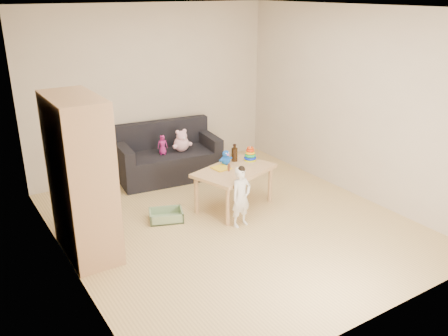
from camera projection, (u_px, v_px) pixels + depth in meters
room at (232, 124)px, 5.57m from camera, size 4.50×4.50×4.50m
wardrobe at (81, 178)px, 5.07m from camera, size 0.50×0.99×1.78m
sofa at (169, 165)px, 7.36m from camera, size 1.61×0.94×0.43m
play_table at (234, 188)px, 6.35m from camera, size 1.20×0.95×0.55m
storage_bin at (166, 215)px, 6.07m from camera, size 0.51×0.45×0.13m
toddler at (241, 198)px, 5.83m from camera, size 0.30×0.21×0.75m
pink_bear at (181, 142)px, 7.27m from camera, size 0.26×0.22×0.29m
doll at (162, 145)px, 7.13m from camera, size 0.18×0.15×0.30m
ring_stacker at (250, 155)px, 6.54m from camera, size 0.17×0.17×0.20m
brown_bottle at (235, 154)px, 6.51m from camera, size 0.08×0.08×0.24m
blue_plush at (226, 157)px, 6.38m from camera, size 0.21×0.19×0.21m
wooden_figure at (229, 167)px, 6.16m from camera, size 0.05×0.05×0.11m
yellow_book at (221, 168)px, 6.27m from camera, size 0.23×0.23×0.02m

